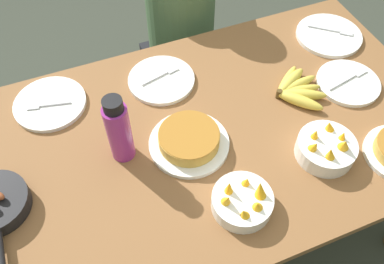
% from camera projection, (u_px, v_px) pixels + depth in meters
% --- Properties ---
extents(ground_plane, '(14.00, 14.00, 0.00)m').
position_uv_depth(ground_plane, '(192.00, 227.00, 1.95)').
color(ground_plane, '#383D33').
extents(dining_table, '(1.79, 0.97, 0.73)m').
position_uv_depth(dining_table, '(192.00, 151.00, 1.44)').
color(dining_table, brown).
rests_on(dining_table, ground_plane).
extents(banana_bunch, '(0.19, 0.25, 0.04)m').
position_uv_depth(banana_bunch, '(296.00, 90.00, 1.48)').
color(banana_bunch, gold).
rests_on(banana_bunch, dining_table).
extents(frittata_plate_side, '(0.27, 0.27, 0.06)m').
position_uv_depth(frittata_plate_side, '(189.00, 140.00, 1.33)').
color(frittata_plate_side, white).
rests_on(frittata_plate_side, dining_table).
extents(empty_plate_near_front, '(0.26, 0.26, 0.02)m').
position_uv_depth(empty_plate_near_front, '(50.00, 104.00, 1.45)').
color(empty_plate_near_front, white).
rests_on(empty_plate_near_front, dining_table).
extents(empty_plate_far_left, '(0.27, 0.27, 0.02)m').
position_uv_depth(empty_plate_far_left, '(329.00, 35.00, 1.68)').
color(empty_plate_far_left, white).
rests_on(empty_plate_far_left, dining_table).
extents(empty_plate_far_right, '(0.25, 0.25, 0.02)m').
position_uv_depth(empty_plate_far_right, '(161.00, 80.00, 1.52)').
color(empty_plate_far_right, white).
rests_on(empty_plate_far_right, dining_table).
extents(empty_plate_mid_edge, '(0.23, 0.23, 0.02)m').
position_uv_depth(empty_plate_mid_edge, '(348.00, 83.00, 1.51)').
color(empty_plate_mid_edge, white).
rests_on(empty_plate_mid_edge, dining_table).
extents(fruit_bowl_mango, '(0.19, 0.19, 0.11)m').
position_uv_depth(fruit_bowl_mango, '(326.00, 148.00, 1.30)').
color(fruit_bowl_mango, white).
rests_on(fruit_bowl_mango, dining_table).
extents(fruit_bowl_citrus, '(0.18, 0.18, 0.11)m').
position_uv_depth(fruit_bowl_citrus, '(242.00, 201.00, 1.19)').
color(fruit_bowl_citrus, white).
rests_on(fruit_bowl_citrus, dining_table).
extents(water_bottle, '(0.08, 0.08, 0.26)m').
position_uv_depth(water_bottle, '(119.00, 130.00, 1.23)').
color(water_bottle, '#992D89').
rests_on(water_bottle, dining_table).
extents(person_figure, '(0.35, 0.35, 1.17)m').
position_uv_depth(person_figure, '(181.00, 44.00, 2.02)').
color(person_figure, black).
rests_on(person_figure, ground_plane).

